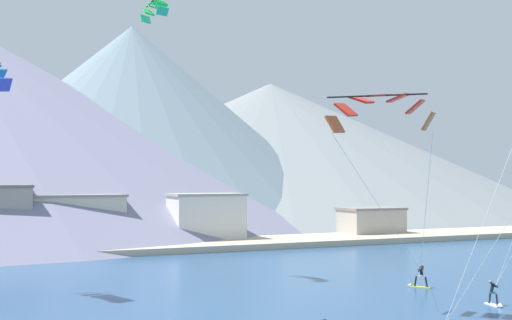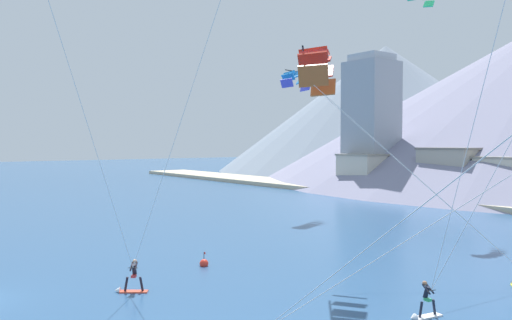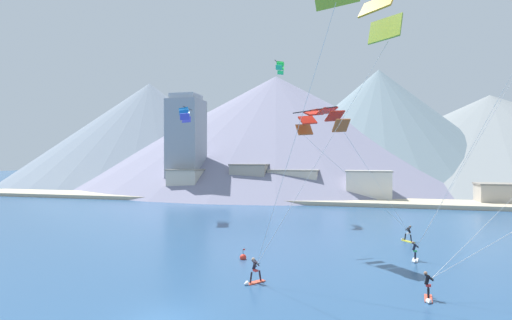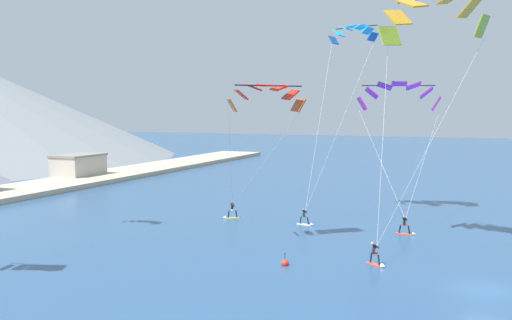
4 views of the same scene
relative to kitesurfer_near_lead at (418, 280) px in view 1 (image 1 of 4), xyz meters
name	(u,v)px [view 1 (image 1 of 4)]	position (x,y,z in m)	size (l,w,h in m)	color
kitesurfer_near_lead	(418,280)	(0.00, 0.00, 0.00)	(1.37, 1.63, 1.71)	yellow
kitesurfer_mid_center	(495,299)	(-0.31, -8.10, -0.04)	(0.72, 1.78, 1.67)	white
parafoil_kite_near_lead	(380,109)	(-8.13, -7.09, 11.61)	(10.90, 9.76, 11.74)	#B85624
parafoil_kite_distant_low_drift	(155,9)	(-15.79, 13.87, 21.32)	(1.46, 4.05, 1.50)	#29C785
shoreline_strip	(113,249)	(-14.81, 32.58, -0.15)	(180.00, 10.00, 0.70)	#BCAD8E
shore_building_promenade_mid	(371,223)	(19.67, 35.53, 1.49)	(7.91, 5.26, 3.96)	#B7AD9E
shore_building_quay_east	(206,219)	(-2.78, 36.44, 2.51)	(8.69, 5.07, 6.01)	silver
shore_building_quay_west	(77,222)	(-17.59, 37.57, 2.52)	(10.39, 4.72, 6.02)	beige
mountain_peak_west_ridge	(131,122)	(1.67, 88.13, 17.55)	(85.19, 85.19, 36.12)	gray
mountain_peak_central_summit	(270,147)	(37.20, 102.08, 13.92)	(125.94, 125.94, 28.84)	gray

